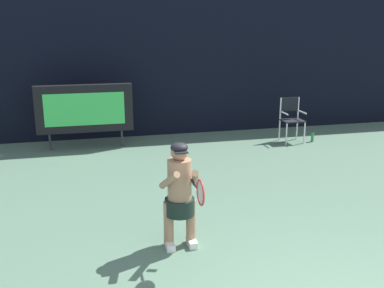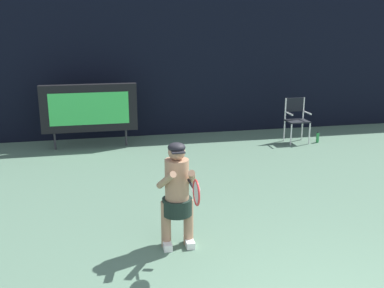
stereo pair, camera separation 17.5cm
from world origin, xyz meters
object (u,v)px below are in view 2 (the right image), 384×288
at_px(tennis_racket, 196,192).
at_px(umpire_chair, 296,117).
at_px(scoreboard, 89,108).
at_px(water_bottle, 318,138).
at_px(tennis_player, 177,192).

bearing_deg(tennis_racket, umpire_chair, 37.60).
bearing_deg(scoreboard, umpire_chair, -6.11).
bearing_deg(tennis_racket, water_bottle, 33.04).
bearing_deg(tennis_player, umpire_chair, 50.59).
relative_size(umpire_chair, tennis_racket, 1.79).
bearing_deg(water_bottle, scoreboard, 172.48).
distance_m(water_bottle, tennis_racket, 6.65).
height_order(water_bottle, tennis_racket, tennis_racket).
bearing_deg(tennis_racket, tennis_player, 84.12).
height_order(scoreboard, water_bottle, scoreboard).
height_order(scoreboard, tennis_player, scoreboard).
distance_m(umpire_chair, tennis_player, 6.04).
height_order(scoreboard, tennis_racket, scoreboard).
relative_size(water_bottle, tennis_player, 0.19).
distance_m(tennis_player, tennis_racket, 0.63).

